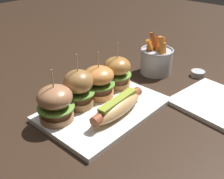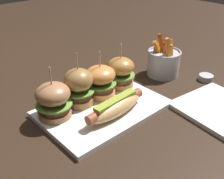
{
  "view_description": "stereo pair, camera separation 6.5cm",
  "coord_description": "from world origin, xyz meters",
  "px_view_note": "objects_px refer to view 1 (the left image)",
  "views": [
    {
      "loc": [
        -0.44,
        -0.42,
        0.41
      ],
      "look_at": [
        0.03,
        0.0,
        0.05
      ],
      "focal_mm": 43.41,
      "sensor_mm": 36.0,
      "label": 1
    },
    {
      "loc": [
        -0.39,
        -0.47,
        0.41
      ],
      "look_at": [
        0.03,
        0.0,
        0.05
      ],
      "focal_mm": 43.41,
      "sensor_mm": 36.0,
      "label": 2
    }
  ],
  "objects_px": {
    "slider_far_left": "(55,103)",
    "slider_center_left": "(79,88)",
    "slider_far_right": "(117,72)",
    "fries_bucket": "(156,60)",
    "platter_main": "(104,109)",
    "sauce_ramekin": "(198,73)",
    "hot_dog": "(119,106)",
    "side_plate": "(217,103)",
    "slider_center_right": "(99,81)"
  },
  "relations": [
    {
      "from": "platter_main",
      "to": "fries_bucket",
      "type": "relative_size",
      "value": 2.33
    },
    {
      "from": "sauce_ramekin",
      "to": "side_plate",
      "type": "height_order",
      "value": "sauce_ramekin"
    },
    {
      "from": "sauce_ramekin",
      "to": "side_plate",
      "type": "xyz_separation_m",
      "value": [
        -0.13,
        -0.12,
        -0.0
      ]
    },
    {
      "from": "fries_bucket",
      "to": "side_plate",
      "type": "bearing_deg",
      "value": -104.13
    },
    {
      "from": "slider_far_left",
      "to": "sauce_ramekin",
      "type": "xyz_separation_m",
      "value": [
        0.49,
        -0.14,
        -0.05
      ]
    },
    {
      "from": "slider_center_left",
      "to": "slider_far_right",
      "type": "relative_size",
      "value": 1.09
    },
    {
      "from": "fries_bucket",
      "to": "side_plate",
      "type": "distance_m",
      "value": 0.26
    },
    {
      "from": "slider_center_right",
      "to": "sauce_ramekin",
      "type": "height_order",
      "value": "slider_center_right"
    },
    {
      "from": "slider_center_left",
      "to": "side_plate",
      "type": "xyz_separation_m",
      "value": [
        0.27,
        -0.27,
        -0.06
      ]
    },
    {
      "from": "slider_center_right",
      "to": "slider_far_right",
      "type": "distance_m",
      "value": 0.08
    },
    {
      "from": "slider_center_right",
      "to": "fries_bucket",
      "type": "xyz_separation_m",
      "value": [
        0.26,
        -0.02,
        -0.01
      ]
    },
    {
      "from": "hot_dog",
      "to": "platter_main",
      "type": "bearing_deg",
      "value": 93.32
    },
    {
      "from": "slider_center_left",
      "to": "slider_far_left",
      "type": "bearing_deg",
      "value": -176.25
    },
    {
      "from": "slider_far_left",
      "to": "slider_center_left",
      "type": "height_order",
      "value": "slider_center_left"
    },
    {
      "from": "hot_dog",
      "to": "fries_bucket",
      "type": "bearing_deg",
      "value": 15.8
    },
    {
      "from": "platter_main",
      "to": "side_plate",
      "type": "bearing_deg",
      "value": -42.18
    },
    {
      "from": "sauce_ramekin",
      "to": "slider_center_right",
      "type": "bearing_deg",
      "value": 156.9
    },
    {
      "from": "slider_center_right",
      "to": "slider_far_right",
      "type": "bearing_deg",
      "value": 1.07
    },
    {
      "from": "platter_main",
      "to": "slider_center_right",
      "type": "relative_size",
      "value": 2.46
    },
    {
      "from": "slider_far_right",
      "to": "slider_center_left",
      "type": "bearing_deg",
      "value": 179.69
    },
    {
      "from": "platter_main",
      "to": "sauce_ramekin",
      "type": "xyz_separation_m",
      "value": [
        0.37,
        -0.09,
        0.0
      ]
    },
    {
      "from": "platter_main",
      "to": "slider_far_right",
      "type": "height_order",
      "value": "slider_far_right"
    },
    {
      "from": "slider_far_right",
      "to": "side_plate",
      "type": "height_order",
      "value": "slider_far_right"
    },
    {
      "from": "platter_main",
      "to": "slider_center_right",
      "type": "height_order",
      "value": "slider_center_right"
    },
    {
      "from": "platter_main",
      "to": "slider_far_right",
      "type": "bearing_deg",
      "value": 24.83
    },
    {
      "from": "slider_center_right",
      "to": "side_plate",
      "type": "distance_m",
      "value": 0.34
    },
    {
      "from": "slider_far_left",
      "to": "side_plate",
      "type": "height_order",
      "value": "slider_far_left"
    },
    {
      "from": "side_plate",
      "to": "slider_far_right",
      "type": "bearing_deg",
      "value": 113.95
    },
    {
      "from": "hot_dog",
      "to": "sauce_ramekin",
      "type": "bearing_deg",
      "value": -6.24
    },
    {
      "from": "slider_far_left",
      "to": "fries_bucket",
      "type": "distance_m",
      "value": 0.41
    },
    {
      "from": "hot_dog",
      "to": "slider_far_left",
      "type": "height_order",
      "value": "slider_far_left"
    },
    {
      "from": "hot_dog",
      "to": "slider_center_left",
      "type": "xyz_separation_m",
      "value": [
        -0.04,
        0.1,
        0.03
      ]
    },
    {
      "from": "slider_far_left",
      "to": "slider_center_right",
      "type": "height_order",
      "value": "slider_far_left"
    },
    {
      "from": "hot_dog",
      "to": "sauce_ramekin",
      "type": "xyz_separation_m",
      "value": [
        0.37,
        -0.04,
        -0.03
      ]
    },
    {
      "from": "slider_far_left",
      "to": "slider_far_right",
      "type": "bearing_deg",
      "value": 1.1
    },
    {
      "from": "sauce_ramekin",
      "to": "side_plate",
      "type": "bearing_deg",
      "value": -137.29
    },
    {
      "from": "hot_dog",
      "to": "slider_far_right",
      "type": "xyz_separation_m",
      "value": [
        0.11,
        0.1,
        0.02
      ]
    },
    {
      "from": "slider_far_left",
      "to": "slider_center_left",
      "type": "distance_m",
      "value": 0.08
    },
    {
      "from": "slider_center_right",
      "to": "fries_bucket",
      "type": "bearing_deg",
      "value": -4.07
    },
    {
      "from": "side_plate",
      "to": "fries_bucket",
      "type": "bearing_deg",
      "value": 75.87
    },
    {
      "from": "slider_far_left",
      "to": "slider_far_right",
      "type": "height_order",
      "value": "same"
    },
    {
      "from": "hot_dog",
      "to": "slider_far_right",
      "type": "relative_size",
      "value": 1.38
    },
    {
      "from": "fries_bucket",
      "to": "sauce_ramekin",
      "type": "bearing_deg",
      "value": -59.83
    },
    {
      "from": "platter_main",
      "to": "slider_center_left",
      "type": "distance_m",
      "value": 0.09
    },
    {
      "from": "platter_main",
      "to": "hot_dog",
      "type": "distance_m",
      "value": 0.06
    },
    {
      "from": "hot_dog",
      "to": "slider_far_left",
      "type": "bearing_deg",
      "value": 140.65
    },
    {
      "from": "slider_far_left",
      "to": "sauce_ramekin",
      "type": "bearing_deg",
      "value": -15.93
    },
    {
      "from": "slider_center_right",
      "to": "slider_far_left",
      "type": "bearing_deg",
      "value": -178.88
    },
    {
      "from": "platter_main",
      "to": "hot_dog",
      "type": "xyz_separation_m",
      "value": [
        0.0,
        -0.05,
        0.03
      ]
    },
    {
      "from": "slider_far_right",
      "to": "fries_bucket",
      "type": "distance_m",
      "value": 0.18
    }
  ]
}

